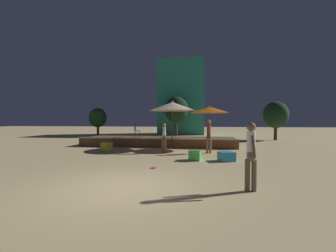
{
  "coord_description": "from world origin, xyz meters",
  "views": [
    {
      "loc": [
        2.14,
        -5.69,
        1.78
      ],
      "look_at": [
        0.0,
        7.77,
        1.46
      ],
      "focal_mm": 24.0,
      "sensor_mm": 36.0,
      "label": 1
    }
  ],
  "objects_px": {
    "cube_seat_0": "(107,146)",
    "bistro_chair_0": "(136,129)",
    "background_tree_2": "(276,115)",
    "bistro_chair_1": "(174,129)",
    "cube_seat_2": "(226,156)",
    "cube_seat_1": "(195,155)",
    "person_0": "(251,154)",
    "background_tree_1": "(177,110)",
    "person_1": "(164,137)",
    "person_2": "(209,135)",
    "frisbee_disc": "(154,168)",
    "patio_umbrella_0": "(209,110)",
    "patio_umbrella_1": "(172,106)",
    "background_tree_0": "(98,118)"
  },
  "relations": [
    {
      "from": "bistro_chair_0",
      "to": "background_tree_2",
      "type": "height_order",
      "value": "background_tree_2"
    },
    {
      "from": "background_tree_2",
      "to": "cube_seat_1",
      "type": "bearing_deg",
      "value": -120.38
    },
    {
      "from": "patio_umbrella_1",
      "to": "person_0",
      "type": "xyz_separation_m",
      "value": [
        3.16,
        -8.37,
        -1.76
      ]
    },
    {
      "from": "bistro_chair_1",
      "to": "background_tree_0",
      "type": "height_order",
      "value": "background_tree_0"
    },
    {
      "from": "cube_seat_2",
      "to": "person_2",
      "type": "height_order",
      "value": "person_2"
    },
    {
      "from": "person_0",
      "to": "bistro_chair_1",
      "type": "relative_size",
      "value": 1.94
    },
    {
      "from": "cube_seat_2",
      "to": "background_tree_2",
      "type": "distance_m",
      "value": 13.19
    },
    {
      "from": "cube_seat_2",
      "to": "background_tree_2",
      "type": "bearing_deg",
      "value": 64.77
    },
    {
      "from": "patio_umbrella_0",
      "to": "cube_seat_1",
      "type": "relative_size",
      "value": 4.51
    },
    {
      "from": "bistro_chair_1",
      "to": "person_0",
      "type": "bearing_deg",
      "value": -59.39
    },
    {
      "from": "background_tree_1",
      "to": "background_tree_2",
      "type": "xyz_separation_m",
      "value": [
        9.72,
        -4.36,
        -0.78
      ]
    },
    {
      "from": "person_2",
      "to": "background_tree_2",
      "type": "xyz_separation_m",
      "value": [
        6.28,
        9.47,
        1.3
      ]
    },
    {
      "from": "cube_seat_1",
      "to": "background_tree_1",
      "type": "height_order",
      "value": "background_tree_1"
    },
    {
      "from": "background_tree_2",
      "to": "patio_umbrella_1",
      "type": "bearing_deg",
      "value": -137.92
    },
    {
      "from": "bistro_chair_1",
      "to": "cube_seat_2",
      "type": "bearing_deg",
      "value": -49.34
    },
    {
      "from": "bistro_chair_1",
      "to": "person_1",
      "type": "bearing_deg",
      "value": -78.5
    },
    {
      "from": "patio_umbrella_0",
      "to": "background_tree_2",
      "type": "height_order",
      "value": "background_tree_2"
    },
    {
      "from": "patio_umbrella_1",
      "to": "person_2",
      "type": "bearing_deg",
      "value": -37.95
    },
    {
      "from": "patio_umbrella_1",
      "to": "frisbee_disc",
      "type": "xyz_separation_m",
      "value": [
        0.15,
        -6.07,
        -2.69
      ]
    },
    {
      "from": "person_1",
      "to": "cube_seat_2",
      "type": "bearing_deg",
      "value": -17.2
    },
    {
      "from": "background_tree_2",
      "to": "cube_seat_2",
      "type": "bearing_deg",
      "value": -115.23
    },
    {
      "from": "cube_seat_0",
      "to": "cube_seat_1",
      "type": "relative_size",
      "value": 1.07
    },
    {
      "from": "cube_seat_1",
      "to": "person_0",
      "type": "height_order",
      "value": "person_0"
    },
    {
      "from": "person_1",
      "to": "person_2",
      "type": "height_order",
      "value": "person_2"
    },
    {
      "from": "cube_seat_2",
      "to": "frisbee_disc",
      "type": "height_order",
      "value": "cube_seat_2"
    },
    {
      "from": "cube_seat_2",
      "to": "person_2",
      "type": "xyz_separation_m",
      "value": [
        -0.73,
        2.3,
        0.82
      ]
    },
    {
      "from": "cube_seat_0",
      "to": "bistro_chair_0",
      "type": "distance_m",
      "value": 2.74
    },
    {
      "from": "person_1",
      "to": "bistro_chair_0",
      "type": "distance_m",
      "value": 3.59
    },
    {
      "from": "bistro_chair_1",
      "to": "person_2",
      "type": "bearing_deg",
      "value": -43.49
    },
    {
      "from": "patio_umbrella_1",
      "to": "background_tree_0",
      "type": "bearing_deg",
      "value": 133.36
    },
    {
      "from": "cube_seat_0",
      "to": "bistro_chair_1",
      "type": "distance_m",
      "value": 5.09
    },
    {
      "from": "cube_seat_1",
      "to": "cube_seat_2",
      "type": "bearing_deg",
      "value": 1.3
    },
    {
      "from": "cube_seat_0",
      "to": "person_1",
      "type": "distance_m",
      "value": 3.61
    },
    {
      "from": "bistro_chair_1",
      "to": "patio_umbrella_1",
      "type": "bearing_deg",
      "value": -73.42
    },
    {
      "from": "cube_seat_0",
      "to": "bistro_chair_0",
      "type": "height_order",
      "value": "bistro_chair_0"
    },
    {
      "from": "patio_umbrella_0",
      "to": "person_1",
      "type": "xyz_separation_m",
      "value": [
        -2.54,
        -2.13,
        -1.6
      ]
    },
    {
      "from": "bistro_chair_1",
      "to": "frisbee_disc",
      "type": "distance_m",
      "value": 7.96
    },
    {
      "from": "person_1",
      "to": "person_0",
      "type": "bearing_deg",
      "value": -46.12
    },
    {
      "from": "patio_umbrella_0",
      "to": "bistro_chair_0",
      "type": "distance_m",
      "value": 5.15
    },
    {
      "from": "cube_seat_0",
      "to": "person_1",
      "type": "height_order",
      "value": "person_1"
    },
    {
      "from": "person_2",
      "to": "frisbee_disc",
      "type": "distance_m",
      "value": 4.9
    },
    {
      "from": "cube_seat_0",
      "to": "person_1",
      "type": "relative_size",
      "value": 0.4
    },
    {
      "from": "person_0",
      "to": "person_1",
      "type": "distance_m",
      "value": 7.24
    },
    {
      "from": "cube_seat_0",
      "to": "background_tree_0",
      "type": "height_order",
      "value": "background_tree_0"
    },
    {
      "from": "person_2",
      "to": "frisbee_disc",
      "type": "xyz_separation_m",
      "value": [
        -2.11,
        -4.31,
        -1.0
      ]
    },
    {
      "from": "cube_seat_1",
      "to": "background_tree_0",
      "type": "bearing_deg",
      "value": 128.63
    },
    {
      "from": "patio_umbrella_1",
      "to": "bistro_chair_1",
      "type": "relative_size",
      "value": 3.41
    },
    {
      "from": "background_tree_0",
      "to": "frisbee_disc",
      "type": "bearing_deg",
      "value": -58.01
    },
    {
      "from": "person_1",
      "to": "frisbee_disc",
      "type": "height_order",
      "value": "person_1"
    },
    {
      "from": "patio_umbrella_1",
      "to": "background_tree_1",
      "type": "distance_m",
      "value": 12.13
    }
  ]
}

